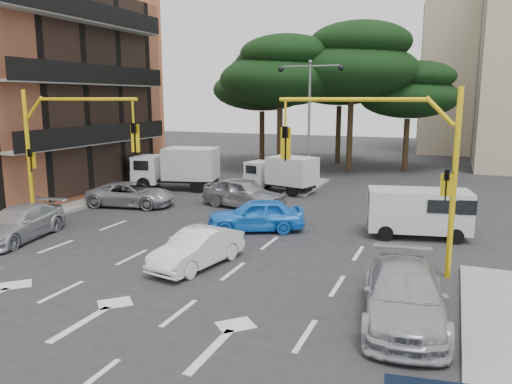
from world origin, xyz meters
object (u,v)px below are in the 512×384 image
box_truck_a (176,169)px  car_silver_cross_a (131,194)px  car_silver_cross_b (244,193)px  car_blue_compact (256,215)px  car_silver_parked (404,295)px  car_silver_wagon (18,223)px  car_white_hatch (197,248)px  signal_mast_left (60,141)px  box_truck_b (281,174)px  signal_mast_right (395,154)px  van_white (418,213)px  street_lamp_center (309,101)px

box_truck_a → car_silver_cross_a: bearing=171.1°
car_silver_cross_b → box_truck_a: box_truck_a is taller
car_blue_compact → car_silver_parked: 9.65m
car_blue_compact → car_silver_parked: car_silver_parked is taller
car_blue_compact → car_silver_cross_b: car_silver_cross_b is taller
car_silver_cross_a → box_truck_a: bearing=-5.8°
car_silver_cross_a → car_silver_parked: 17.30m
car_silver_wagon → car_silver_cross_b: car_silver_cross_b is taller
car_white_hatch → car_silver_parked: size_ratio=0.77×
car_blue_compact → car_silver_cross_b: (-2.30, 4.05, 0.08)m
car_silver_wagon → box_truck_a: bearing=79.5°
car_silver_cross_b → box_truck_a: (-6.01, 3.36, 0.52)m
signal_mast_left → car_white_hatch: 8.38m
car_white_hatch → box_truck_b: bearing=108.2°
signal_mast_left → signal_mast_right: bearing=0.0°
box_truck_b → car_silver_wagon: bearing=169.6°
signal_mast_left → car_silver_cross_b: size_ratio=1.31×
car_white_hatch → van_white: (6.67, 6.63, 0.37)m
box_truck_a → street_lamp_center: bearing=-77.6°
car_blue_compact → signal_mast_left: bearing=-93.0°
signal_mast_left → street_lamp_center: (6.80, 14.01, 1.54)m
car_white_hatch → street_lamp_center: bearing=103.2°
box_truck_b → car_white_hatch: bearing=-157.6°
car_silver_cross_b → car_silver_parked: car_silver_cross_b is taller
car_silver_cross_b → car_silver_parked: 14.20m
box_truck_a → signal_mast_left: bearing=171.1°
signal_mast_right → car_silver_wagon: (-14.43, -1.73, -3.22)m
box_truck_a → box_truck_b: 6.56m
street_lamp_center → car_white_hatch: 16.69m
signal_mast_right → signal_mast_left: (-13.61, 0.00, 0.00)m
car_white_hatch → car_silver_cross_a: size_ratio=0.83×
car_silver_cross_a → car_silver_wagon: bearing=166.5°
car_silver_cross_b → box_truck_b: (0.38, 4.83, 0.32)m
street_lamp_center → van_white: size_ratio=1.94×
car_silver_cross_b → van_white: 9.17m
signal_mast_left → car_silver_cross_a: size_ratio=1.31×
car_white_hatch → car_blue_compact: 5.03m
car_white_hatch → car_silver_wagon: car_silver_wagon is taller
car_silver_wagon → box_truck_b: (6.50, 13.67, 0.43)m
signal_mast_right → street_lamp_center: street_lamp_center is taller
car_silver_wagon → box_truck_b: box_truck_b is taller
car_blue_compact → car_silver_cross_a: car_blue_compact is taller
signal_mast_right → car_silver_wagon: bearing=-173.2°
signal_mast_left → car_silver_parked: 15.23m
signal_mast_right → car_silver_cross_b: bearing=139.4°
car_white_hatch → box_truck_a: size_ratio=0.72×
signal_mast_left → box_truck_b: 13.51m
signal_mast_left → car_silver_parked: size_ratio=1.22×
signal_mast_right → car_white_hatch: signal_mast_right is taller
car_silver_wagon → van_white: bearing=13.2°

